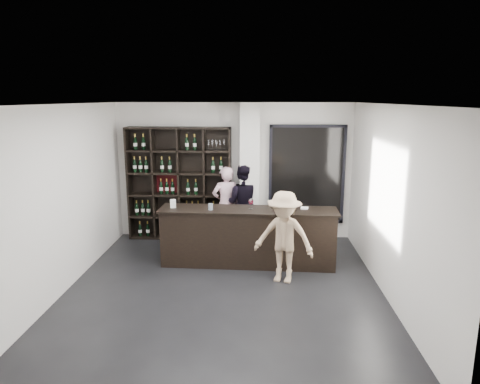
{
  "coord_description": "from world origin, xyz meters",
  "views": [
    {
      "loc": [
        0.54,
        -6.28,
        2.99
      ],
      "look_at": [
        0.21,
        1.1,
        1.36
      ],
      "focal_mm": 32.0,
      "sensor_mm": 36.0,
      "label": 1
    }
  ],
  "objects_px": {
    "taster_pink": "(226,204)",
    "customer": "(284,237)",
    "wine_shelf": "(180,184)",
    "tasting_counter": "(248,237)",
    "taster_black": "(243,203)"
  },
  "relations": [
    {
      "from": "wine_shelf",
      "to": "customer",
      "type": "xyz_separation_m",
      "value": [
        2.1,
        -2.17,
        -0.44
      ]
    },
    {
      "from": "tasting_counter",
      "to": "taster_pink",
      "type": "relative_size",
      "value": 1.98
    },
    {
      "from": "taster_pink",
      "to": "customer",
      "type": "bearing_deg",
      "value": 99.41
    },
    {
      "from": "taster_pink",
      "to": "wine_shelf",
      "type": "bearing_deg",
      "value": -28.88
    },
    {
      "from": "taster_pink",
      "to": "customer",
      "type": "xyz_separation_m",
      "value": [
        1.1,
        -2.0,
        -0.04
      ]
    },
    {
      "from": "tasting_counter",
      "to": "taster_pink",
      "type": "xyz_separation_m",
      "value": [
        -0.5,
        1.3,
        0.28
      ]
    },
    {
      "from": "tasting_counter",
      "to": "taster_black",
      "type": "distance_m",
      "value": 1.34
    },
    {
      "from": "wine_shelf",
      "to": "customer",
      "type": "distance_m",
      "value": 3.05
    },
    {
      "from": "taster_pink",
      "to": "customer",
      "type": "height_order",
      "value": "taster_pink"
    },
    {
      "from": "taster_pink",
      "to": "tasting_counter",
      "type": "bearing_deg",
      "value": 91.53
    },
    {
      "from": "tasting_counter",
      "to": "customer",
      "type": "distance_m",
      "value": 0.96
    },
    {
      "from": "wine_shelf",
      "to": "taster_black",
      "type": "bearing_deg",
      "value": -6.89
    },
    {
      "from": "taster_black",
      "to": "wine_shelf",
      "type": "bearing_deg",
      "value": 4.71
    },
    {
      "from": "wine_shelf",
      "to": "tasting_counter",
      "type": "height_order",
      "value": "wine_shelf"
    },
    {
      "from": "wine_shelf",
      "to": "taster_pink",
      "type": "xyz_separation_m",
      "value": [
        1.0,
        -0.17,
        -0.4
      ]
    }
  ]
}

